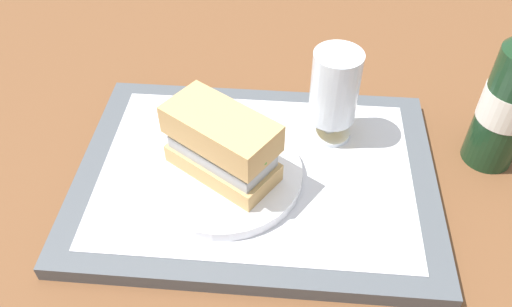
% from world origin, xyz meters
% --- Properties ---
extents(ground_plane, '(3.00, 3.00, 0.00)m').
position_xyz_m(ground_plane, '(0.00, 0.00, 0.00)').
color(ground_plane, brown).
extents(tray, '(0.44, 0.32, 0.02)m').
position_xyz_m(tray, '(0.00, 0.00, 0.01)').
color(tray, '#4C5156').
rests_on(tray, ground_plane).
extents(placemat, '(0.38, 0.27, 0.00)m').
position_xyz_m(placemat, '(0.00, 0.00, 0.02)').
color(placemat, silver).
rests_on(placemat, tray).
extents(plate, '(0.19, 0.19, 0.01)m').
position_xyz_m(plate, '(-0.04, -0.02, 0.03)').
color(plate, white).
rests_on(plate, placemat).
extents(sandwich, '(0.14, 0.13, 0.08)m').
position_xyz_m(sandwich, '(-0.04, -0.02, 0.08)').
color(sandwich, tan).
rests_on(sandwich, plate).
extents(beer_glass, '(0.06, 0.06, 0.12)m').
position_xyz_m(beer_glass, '(0.09, 0.07, 0.09)').
color(beer_glass, silver).
rests_on(beer_glass, placemat).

